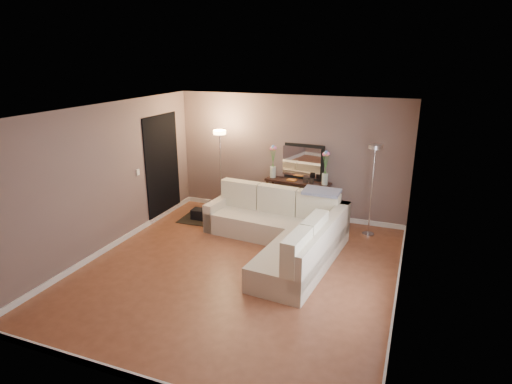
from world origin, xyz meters
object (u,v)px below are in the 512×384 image
(sectional_sofa, at_px, (284,230))
(floor_lamp_unlit, at_px, (373,172))
(floor_lamp_lit, at_px, (220,156))
(console_table, at_px, (294,197))

(sectional_sofa, distance_m, floor_lamp_unlit, 2.02)
(sectional_sofa, bearing_deg, floor_lamp_lit, 146.95)
(sectional_sofa, relative_size, console_table, 1.98)
(floor_lamp_lit, distance_m, floor_lamp_unlit, 3.18)
(sectional_sofa, xyz_separation_m, floor_lamp_lit, (-1.81, 1.18, 0.97))
(sectional_sofa, xyz_separation_m, console_table, (-0.26, 1.51, 0.13))
(console_table, distance_m, floor_lamp_unlit, 1.85)
(console_table, bearing_deg, floor_lamp_unlit, -11.86)
(floor_lamp_lit, xyz_separation_m, floor_lamp_unlit, (3.18, -0.01, -0.05))
(floor_lamp_lit, height_order, floor_lamp_unlit, floor_lamp_lit)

